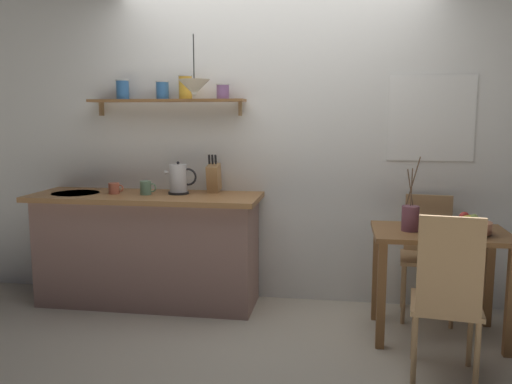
{
  "coord_description": "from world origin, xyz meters",
  "views": [
    {
      "loc": [
        0.52,
        -3.67,
        1.53
      ],
      "look_at": [
        -0.1,
        0.25,
        0.95
      ],
      "focal_mm": 37.14,
      "sensor_mm": 36.0,
      "label": 1
    }
  ],
  "objects_px": {
    "dining_chair_near": "(447,294)",
    "dining_table": "(440,252)",
    "fruit_bowl": "(472,226)",
    "twig_vase": "(410,218)",
    "electric_kettle": "(179,179)",
    "dining_chair_far": "(428,249)",
    "coffee_mug_by_sink": "(114,188)",
    "coffee_mug_spare": "(146,188)",
    "knife_block": "(214,178)",
    "pendant_lamp": "(194,87)"
  },
  "relations": [
    {
      "from": "dining_chair_near",
      "to": "fruit_bowl",
      "type": "bearing_deg",
      "value": 67.18
    },
    {
      "from": "coffee_mug_by_sink",
      "to": "fruit_bowl",
      "type": "bearing_deg",
      "value": -7.55
    },
    {
      "from": "fruit_bowl",
      "to": "coffee_mug_spare",
      "type": "height_order",
      "value": "coffee_mug_spare"
    },
    {
      "from": "dining_chair_far",
      "to": "dining_table",
      "type": "bearing_deg",
      "value": -88.68
    },
    {
      "from": "dining_chair_near",
      "to": "fruit_bowl",
      "type": "xyz_separation_m",
      "value": [
        0.26,
        0.62,
        0.27
      ]
    },
    {
      "from": "pendant_lamp",
      "to": "twig_vase",
      "type": "bearing_deg",
      "value": -7.4
    },
    {
      "from": "electric_kettle",
      "to": "pendant_lamp",
      "type": "bearing_deg",
      "value": -44.58
    },
    {
      "from": "twig_vase",
      "to": "knife_block",
      "type": "bearing_deg",
      "value": 161.2
    },
    {
      "from": "dining_chair_near",
      "to": "knife_block",
      "type": "xyz_separation_m",
      "value": [
        -1.62,
        1.16,
        0.49
      ]
    },
    {
      "from": "dining_table",
      "to": "fruit_bowl",
      "type": "height_order",
      "value": "fruit_bowl"
    },
    {
      "from": "dining_chair_far",
      "to": "twig_vase",
      "type": "distance_m",
      "value": 0.58
    },
    {
      "from": "dining_chair_near",
      "to": "dining_chair_far",
      "type": "relative_size",
      "value": 1.09
    },
    {
      "from": "coffee_mug_spare",
      "to": "pendant_lamp",
      "type": "relative_size",
      "value": 0.3
    },
    {
      "from": "dining_chair_far",
      "to": "twig_vase",
      "type": "bearing_deg",
      "value": -113.94
    },
    {
      "from": "dining_chair_near",
      "to": "knife_block",
      "type": "distance_m",
      "value": 2.05
    },
    {
      "from": "dining_chair_near",
      "to": "fruit_bowl",
      "type": "height_order",
      "value": "dining_chair_near"
    },
    {
      "from": "coffee_mug_by_sink",
      "to": "dining_chair_near",
      "type": "bearing_deg",
      "value": -22.18
    },
    {
      "from": "twig_vase",
      "to": "dining_table",
      "type": "bearing_deg",
      "value": 5.97
    },
    {
      "from": "knife_block",
      "to": "coffee_mug_by_sink",
      "type": "bearing_deg",
      "value": -166.27
    },
    {
      "from": "twig_vase",
      "to": "pendant_lamp",
      "type": "bearing_deg",
      "value": 172.6
    },
    {
      "from": "dining_chair_near",
      "to": "dining_table",
      "type": "bearing_deg",
      "value": 83.66
    },
    {
      "from": "fruit_bowl",
      "to": "coffee_mug_spare",
      "type": "relative_size",
      "value": 1.8
    },
    {
      "from": "twig_vase",
      "to": "knife_block",
      "type": "height_order",
      "value": "twig_vase"
    },
    {
      "from": "dining_table",
      "to": "coffee_mug_by_sink",
      "type": "height_order",
      "value": "coffee_mug_by_sink"
    },
    {
      "from": "dining_chair_far",
      "to": "fruit_bowl",
      "type": "bearing_deg",
      "value": -67.62
    },
    {
      "from": "knife_block",
      "to": "coffee_mug_spare",
      "type": "height_order",
      "value": "knife_block"
    },
    {
      "from": "dining_table",
      "to": "electric_kettle",
      "type": "relative_size",
      "value": 3.44
    },
    {
      "from": "electric_kettle",
      "to": "coffee_mug_spare",
      "type": "bearing_deg",
      "value": -161.64
    },
    {
      "from": "knife_block",
      "to": "coffee_mug_spare",
      "type": "xyz_separation_m",
      "value": [
        -0.5,
        -0.2,
        -0.07
      ]
    },
    {
      "from": "dining_chair_near",
      "to": "coffee_mug_spare",
      "type": "bearing_deg",
      "value": 155.49
    },
    {
      "from": "electric_kettle",
      "to": "dining_table",
      "type": "bearing_deg",
      "value": -10.71
    },
    {
      "from": "dining_chair_near",
      "to": "knife_block",
      "type": "bearing_deg",
      "value": 144.29
    },
    {
      "from": "coffee_mug_by_sink",
      "to": "pendant_lamp",
      "type": "height_order",
      "value": "pendant_lamp"
    },
    {
      "from": "dining_table",
      "to": "twig_vase",
      "type": "relative_size",
      "value": 1.77
    },
    {
      "from": "twig_vase",
      "to": "electric_kettle",
      "type": "bearing_deg",
      "value": 167.38
    },
    {
      "from": "fruit_bowl",
      "to": "knife_block",
      "type": "xyz_separation_m",
      "value": [
        -1.88,
        0.54,
        0.22
      ]
    },
    {
      "from": "dining_chair_near",
      "to": "twig_vase",
      "type": "distance_m",
      "value": 0.74
    },
    {
      "from": "fruit_bowl",
      "to": "electric_kettle",
      "type": "xyz_separation_m",
      "value": [
        -2.14,
        0.42,
        0.22
      ]
    },
    {
      "from": "dining_chair_near",
      "to": "fruit_bowl",
      "type": "relative_size",
      "value": 4.2
    },
    {
      "from": "twig_vase",
      "to": "coffee_mug_spare",
      "type": "distance_m",
      "value": 2.02
    },
    {
      "from": "dining_chair_near",
      "to": "twig_vase",
      "type": "relative_size",
      "value": 1.97
    },
    {
      "from": "knife_block",
      "to": "dining_chair_near",
      "type": "bearing_deg",
      "value": -35.71
    },
    {
      "from": "coffee_mug_spare",
      "to": "pendant_lamp",
      "type": "xyz_separation_m",
      "value": [
        0.44,
        -0.11,
        0.77
      ]
    },
    {
      "from": "pendant_lamp",
      "to": "dining_chair_far",
      "type": "bearing_deg",
      "value": 7.87
    },
    {
      "from": "dining_chair_far",
      "to": "electric_kettle",
      "type": "relative_size",
      "value": 3.51
    },
    {
      "from": "dining_table",
      "to": "dining_chair_far",
      "type": "height_order",
      "value": "dining_chair_far"
    },
    {
      "from": "twig_vase",
      "to": "knife_block",
      "type": "distance_m",
      "value": 1.58
    },
    {
      "from": "coffee_mug_by_sink",
      "to": "coffee_mug_spare",
      "type": "bearing_deg",
      "value": -1.71
    },
    {
      "from": "coffee_mug_by_sink",
      "to": "dining_table",
      "type": "bearing_deg",
      "value": -6.85
    },
    {
      "from": "dining_table",
      "to": "coffee_mug_spare",
      "type": "relative_size",
      "value": 6.78
    }
  ]
}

